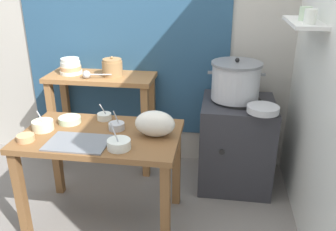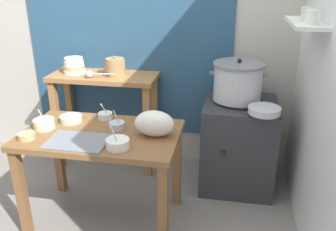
# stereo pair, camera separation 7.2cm
# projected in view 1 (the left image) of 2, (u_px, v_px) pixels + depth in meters

# --- Properties ---
(ground_plane) EXTENTS (9.00, 9.00, 0.00)m
(ground_plane) POSITION_uv_depth(u_px,v_px,m) (116.00, 221.00, 2.71)
(ground_plane) COLOR gray
(wall_back) EXTENTS (4.40, 0.12, 2.60)m
(wall_back) POSITION_uv_depth(u_px,v_px,m) (151.00, 26.00, 3.20)
(wall_back) COLOR #B2ADA3
(wall_back) RESTS_ON ground
(wall_right) EXTENTS (0.30, 3.20, 2.60)m
(wall_right) POSITION_uv_depth(u_px,v_px,m) (332.00, 52.00, 2.20)
(wall_right) COLOR silver
(wall_right) RESTS_ON ground
(prep_table) EXTENTS (1.10, 0.66, 0.72)m
(prep_table) POSITION_uv_depth(u_px,v_px,m) (102.00, 147.00, 2.51)
(prep_table) COLOR brown
(prep_table) RESTS_ON ground
(back_shelf_table) EXTENTS (0.96, 0.40, 0.90)m
(back_shelf_table) POSITION_uv_depth(u_px,v_px,m) (102.00, 99.00, 3.25)
(back_shelf_table) COLOR #9E6B3D
(back_shelf_table) RESTS_ON ground
(stove_block) EXTENTS (0.60, 0.61, 0.78)m
(stove_block) POSITION_uv_depth(u_px,v_px,m) (236.00, 143.00, 3.08)
(stove_block) COLOR #2D2D33
(stove_block) RESTS_ON ground
(steamer_pot) EXTENTS (0.46, 0.41, 0.34)m
(steamer_pot) POSITION_uv_depth(u_px,v_px,m) (236.00, 81.00, 2.89)
(steamer_pot) COLOR #B7BABF
(steamer_pot) RESTS_ON stove_block
(clay_pot) EXTENTS (0.18, 0.18, 0.18)m
(clay_pot) POSITION_uv_depth(u_px,v_px,m) (112.00, 67.00, 3.12)
(clay_pot) COLOR #A37A4C
(clay_pot) RESTS_ON back_shelf_table
(bowl_stack_enamel) EXTENTS (0.20, 0.20, 0.14)m
(bowl_stack_enamel) POSITION_uv_depth(u_px,v_px,m) (71.00, 67.00, 3.19)
(bowl_stack_enamel) COLOR silver
(bowl_stack_enamel) RESTS_ON back_shelf_table
(ladle) EXTENTS (0.25, 0.07, 0.07)m
(ladle) POSITION_uv_depth(u_px,v_px,m) (88.00, 75.00, 3.06)
(ladle) COLOR #B7BABF
(ladle) RESTS_ON back_shelf_table
(serving_tray) EXTENTS (0.40, 0.28, 0.01)m
(serving_tray) POSITION_uv_depth(u_px,v_px,m) (78.00, 143.00, 2.33)
(serving_tray) COLOR slate
(serving_tray) RESTS_ON prep_table
(plastic_bag) EXTENTS (0.27, 0.16, 0.18)m
(plastic_bag) POSITION_uv_depth(u_px,v_px,m) (155.00, 124.00, 2.40)
(plastic_bag) COLOR silver
(plastic_bag) RESTS_ON prep_table
(wide_pan) EXTENTS (0.24, 0.24, 0.05)m
(wide_pan) POSITION_uv_depth(u_px,v_px,m) (263.00, 109.00, 2.66)
(wide_pan) COLOR #B7BABF
(wide_pan) RESTS_ON stove_block
(prep_bowl_0) EXTENTS (0.11, 0.11, 0.13)m
(prep_bowl_0) POSITION_uv_depth(u_px,v_px,m) (104.00, 116.00, 2.69)
(prep_bowl_0) COLOR silver
(prep_bowl_0) RESTS_ON prep_table
(prep_bowl_1) EXTENTS (0.15, 0.15, 0.16)m
(prep_bowl_1) POSITION_uv_depth(u_px,v_px,m) (43.00, 125.00, 2.51)
(prep_bowl_1) COLOR beige
(prep_bowl_1) RESTS_ON prep_table
(prep_bowl_2) EXTENTS (0.16, 0.16, 0.05)m
(prep_bowl_2) POSITION_uv_depth(u_px,v_px,m) (70.00, 120.00, 2.63)
(prep_bowl_2) COLOR #B7D1AD
(prep_bowl_2) RESTS_ON prep_table
(prep_bowl_3) EXTENTS (0.15, 0.15, 0.17)m
(prep_bowl_3) POSITION_uv_depth(u_px,v_px,m) (119.00, 144.00, 2.25)
(prep_bowl_3) COLOR silver
(prep_bowl_3) RESTS_ON prep_table
(prep_bowl_4) EXTENTS (0.11, 0.11, 0.15)m
(prep_bowl_4) POSITION_uv_depth(u_px,v_px,m) (117.00, 126.00, 2.52)
(prep_bowl_4) COLOR #B7BABF
(prep_bowl_4) RESTS_ON prep_table
(prep_bowl_5) EXTENTS (0.12, 0.12, 0.04)m
(prep_bowl_5) POSITION_uv_depth(u_px,v_px,m) (26.00, 138.00, 2.36)
(prep_bowl_5) COLOR tan
(prep_bowl_5) RESTS_ON prep_table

